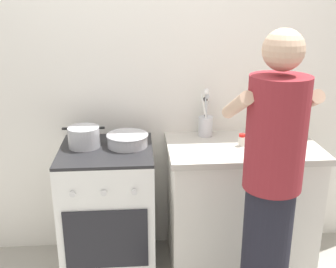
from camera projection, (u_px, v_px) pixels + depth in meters
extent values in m
cube|color=silver|center=(185.00, 83.00, 2.90)|extent=(3.20, 0.10, 2.50)
cube|color=silver|center=(239.00, 208.00, 2.86)|extent=(0.96, 0.56, 0.86)
cube|color=#B7B2A8|center=(243.00, 148.00, 2.72)|extent=(1.00, 0.60, 0.04)
cube|color=white|center=(109.00, 212.00, 2.79)|extent=(0.60, 0.60, 0.88)
cube|color=#232326|center=(106.00, 150.00, 2.65)|extent=(0.60, 0.60, 0.02)
cube|color=black|center=(106.00, 240.00, 2.51)|extent=(0.51, 0.01, 0.40)
cylinder|color=silver|center=(72.00, 194.00, 2.39)|extent=(0.04, 0.01, 0.04)
cylinder|color=silver|center=(104.00, 193.00, 2.40)|extent=(0.04, 0.01, 0.04)
cylinder|color=silver|center=(134.00, 192.00, 2.42)|extent=(0.04, 0.01, 0.04)
cylinder|color=#B2B2B7|center=(84.00, 137.00, 2.66)|extent=(0.21, 0.21, 0.13)
cube|color=black|center=(65.00, 129.00, 2.63)|extent=(0.04, 0.02, 0.01)
cube|color=black|center=(102.00, 128.00, 2.65)|extent=(0.04, 0.02, 0.01)
cylinder|color=#B7B7BC|center=(128.00, 140.00, 2.68)|extent=(0.26, 0.26, 0.08)
torus|color=#B7B7BC|center=(127.00, 135.00, 2.67)|extent=(0.27, 0.27, 0.01)
cylinder|color=silver|center=(205.00, 126.00, 2.87)|extent=(0.10, 0.10, 0.14)
cylinder|color=#B7BABF|center=(207.00, 116.00, 2.83)|extent=(0.04, 0.03, 0.25)
sphere|color=#B7BABF|center=(207.00, 96.00, 2.79)|extent=(0.03, 0.03, 0.03)
cylinder|color=black|center=(205.00, 116.00, 2.86)|extent=(0.05, 0.02, 0.22)
sphere|color=black|center=(205.00, 99.00, 2.82)|extent=(0.03, 0.03, 0.03)
cylinder|color=white|center=(205.00, 115.00, 2.82)|extent=(0.07, 0.03, 0.29)
sphere|color=white|center=(206.00, 93.00, 2.77)|extent=(0.03, 0.03, 0.03)
cylinder|color=silver|center=(206.00, 113.00, 2.85)|extent=(0.04, 0.02, 0.30)
sphere|color=silver|center=(207.00, 91.00, 2.80)|extent=(0.03, 0.03, 0.03)
cylinder|color=silver|center=(242.00, 141.00, 2.69)|extent=(0.04, 0.04, 0.06)
cylinder|color=red|center=(242.00, 135.00, 2.67)|extent=(0.04, 0.04, 0.02)
cylinder|color=gold|center=(281.00, 133.00, 2.63)|extent=(0.07, 0.07, 0.20)
cylinder|color=gold|center=(283.00, 116.00, 2.59)|extent=(0.03, 0.03, 0.04)
cylinder|color=black|center=(283.00, 112.00, 2.59)|extent=(0.03, 0.03, 0.02)
cylinder|color=black|center=(265.00, 260.00, 2.27)|extent=(0.26, 0.26, 0.90)
cylinder|color=maroon|center=(276.00, 134.00, 2.03)|extent=(0.30, 0.30, 0.58)
sphere|color=#D3AA8C|center=(284.00, 50.00, 1.90)|extent=(0.20, 0.20, 0.20)
cylinder|color=#D3AA8C|center=(237.00, 106.00, 2.11)|extent=(0.07, 0.41, 0.24)
cylinder|color=#D3AA8C|center=(301.00, 104.00, 2.14)|extent=(0.07, 0.41, 0.24)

